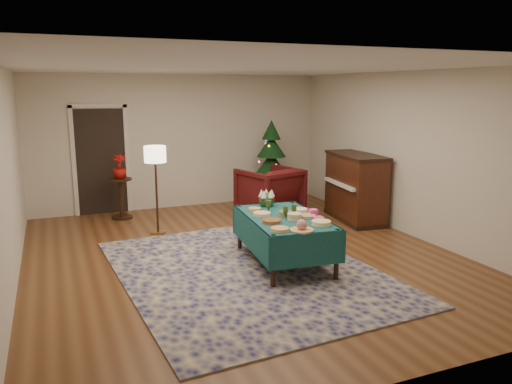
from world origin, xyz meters
name	(u,v)px	position (x,y,z in m)	size (l,w,h in m)	color
room_shell	(242,165)	(0.00, 0.00, 1.35)	(7.00, 7.00, 7.00)	#593319
doorway	(101,158)	(-1.60, 3.48, 1.10)	(1.08, 0.04, 2.16)	black
rug	(246,271)	(-0.17, -0.60, 0.01)	(3.20, 4.20, 0.02)	#151A50
buffet_table	(284,226)	(0.42, -0.51, 0.55)	(1.19, 1.84, 0.68)	black
platter_0	(280,229)	(0.07, -1.13, 0.70)	(0.27, 0.27, 0.04)	silver
platter_1	(302,226)	(0.32, -1.22, 0.74)	(0.31, 0.31, 0.15)	silver
platter_2	(321,223)	(0.68, -1.08, 0.71)	(0.29, 0.29, 0.06)	silver
platter_3	(271,221)	(0.13, -0.74, 0.70)	(0.29, 0.29, 0.05)	silver
platter_4	(294,217)	(0.48, -0.72, 0.72)	(0.23, 0.23, 0.09)	silver
platter_5	(307,216)	(0.70, -0.66, 0.70)	(0.27, 0.27, 0.04)	silver
platter_6	(262,214)	(0.16, -0.34, 0.70)	(0.29, 0.29, 0.05)	silver
platter_7	(286,214)	(0.47, -0.47, 0.71)	(0.24, 0.24, 0.07)	silver
platter_8	(300,210)	(0.78, -0.30, 0.70)	(0.26, 0.26, 0.04)	silver
platter_9	(255,209)	(0.19, -0.01, 0.70)	(0.22, 0.22, 0.04)	silver
goblet_0	(269,206)	(0.35, -0.14, 0.76)	(0.07, 0.07, 0.16)	#2D471E
goblet_1	(294,210)	(0.58, -0.51, 0.76)	(0.07, 0.07, 0.16)	#2D471E
goblet_2	(286,212)	(0.42, -0.57, 0.76)	(0.07, 0.07, 0.16)	#2D471E
napkin_stack	(318,218)	(0.78, -0.82, 0.70)	(0.14, 0.14, 0.04)	#D83C81
gift_box	(313,213)	(0.82, -0.61, 0.73)	(0.11, 0.11, 0.09)	#E94093
centerpiece	(267,198)	(0.46, 0.17, 0.80)	(0.24, 0.25, 0.28)	#1E4C1E
armchair	(270,189)	(1.34, 2.04, 0.52)	(1.01, 0.95, 1.04)	#480F10
floor_lamp	(155,160)	(-0.90, 1.68, 1.26)	(0.36, 0.36, 1.49)	#A57F3F
side_table	(121,199)	(-1.33, 2.93, 0.37)	(0.43, 0.43, 0.77)	black
potted_plant	(120,172)	(-1.33, 2.93, 0.90)	(0.26, 0.46, 0.26)	#9E110B
christmas_tree	(271,167)	(1.76, 2.90, 0.80)	(1.30, 1.30, 1.79)	black
piano	(355,188)	(2.68, 1.14, 0.61)	(0.83, 1.51, 1.25)	black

